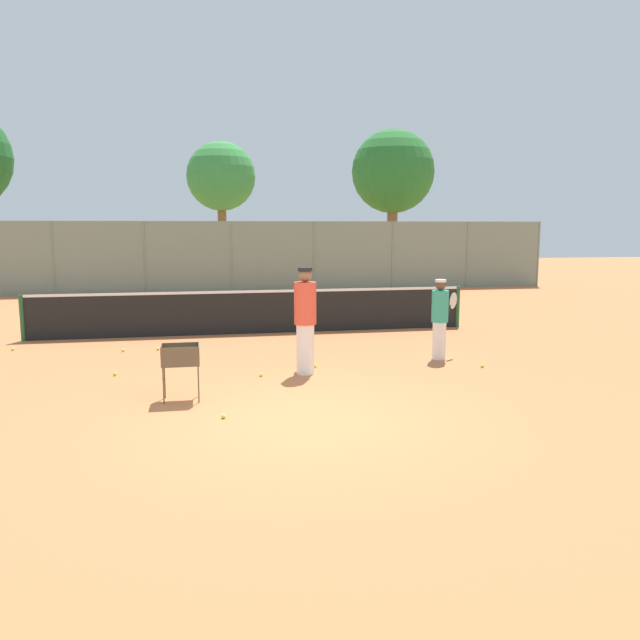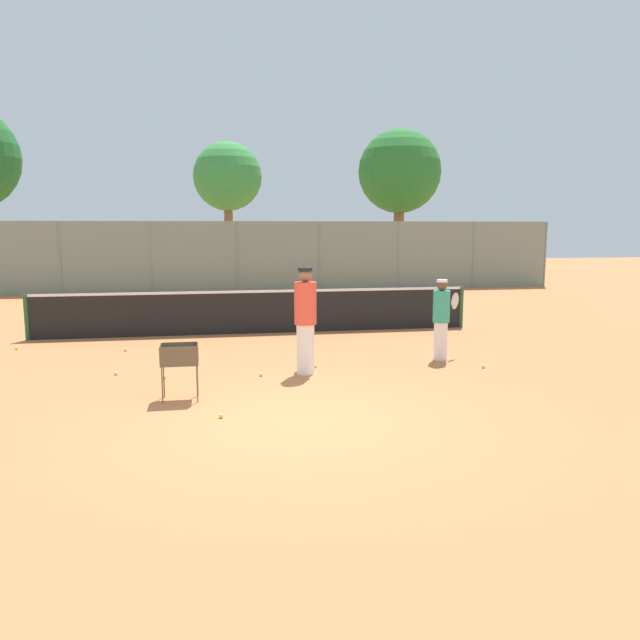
# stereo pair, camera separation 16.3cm
# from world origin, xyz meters

# --- Properties ---
(ground_plane) EXTENTS (80.00, 80.00, 0.00)m
(ground_plane) POSITION_xyz_m (0.00, 0.00, 0.00)
(ground_plane) COLOR #C67242
(tennis_net) EXTENTS (10.76, 0.10, 1.07)m
(tennis_net) POSITION_xyz_m (0.00, 7.15, 0.56)
(tennis_net) COLOR #26592D
(tennis_net) RESTS_ON ground_plane
(back_fence) EXTENTS (27.05, 0.08, 2.83)m
(back_fence) POSITION_xyz_m (-0.00, 17.28, 1.42)
(back_fence) COLOR gray
(back_fence) RESTS_ON ground_plane
(tree_0) EXTENTS (3.30, 3.30, 6.67)m
(tree_0) POSITION_xyz_m (-0.12, 22.98, 4.96)
(tree_0) COLOR brown
(tree_0) RESTS_ON ground_plane
(tree_1) EXTENTS (4.20, 4.20, 7.50)m
(tree_1) POSITION_xyz_m (8.57, 23.12, 5.34)
(tree_1) COLOR brown
(tree_1) RESTS_ON ground_plane
(player_white_outfit) EXTENTS (0.39, 0.95, 1.91)m
(player_white_outfit) POSITION_xyz_m (0.52, 2.73, 0.99)
(player_white_outfit) COLOR white
(player_white_outfit) RESTS_ON ground_plane
(player_red_cap) EXTENTS (0.74, 0.61, 1.59)m
(player_red_cap) POSITION_xyz_m (3.34, 3.43, 0.83)
(player_red_cap) COLOR white
(player_red_cap) RESTS_ON ground_plane
(ball_cart) EXTENTS (0.56, 0.41, 0.86)m
(ball_cart) POSITION_xyz_m (-1.63, 1.37, 0.63)
(ball_cart) COLOR brown
(ball_cart) RESTS_ON ground_plane
(tennis_ball_0) EXTENTS (0.07, 0.07, 0.07)m
(tennis_ball_0) POSITION_xyz_m (-1.95, 2.76, 0.03)
(tennis_ball_0) COLOR #D1E54C
(tennis_ball_0) RESTS_ON ground_plane
(tennis_ball_1) EXTENTS (0.07, 0.07, 0.07)m
(tennis_ball_1) POSITION_xyz_m (-5.25, 5.97, 0.03)
(tennis_ball_1) COLOR #D1E54C
(tennis_ball_1) RESTS_ON ground_plane
(tennis_ball_2) EXTENTS (0.07, 0.07, 0.07)m
(tennis_ball_2) POSITION_xyz_m (-1.04, 0.32, 0.03)
(tennis_ball_2) COLOR #D1E54C
(tennis_ball_2) RESTS_ON ground_plane
(tennis_ball_3) EXTENTS (0.07, 0.07, 0.07)m
(tennis_ball_3) POSITION_xyz_m (-2.93, 5.39, 0.03)
(tennis_ball_3) COLOR #D1E54C
(tennis_ball_3) RESTS_ON ground_plane
(tennis_ball_4) EXTENTS (0.07, 0.07, 0.07)m
(tennis_ball_4) POSITION_xyz_m (-2.82, 3.19, 0.03)
(tennis_ball_4) COLOR #D1E54C
(tennis_ball_4) RESTS_ON ground_plane
(tennis_ball_5) EXTENTS (0.07, 0.07, 0.07)m
(tennis_ball_5) POSITION_xyz_m (-0.29, 2.65, 0.03)
(tennis_ball_5) COLOR #D1E54C
(tennis_ball_5) RESTS_ON ground_plane
(tennis_ball_6) EXTENTS (0.07, 0.07, 0.07)m
(tennis_ball_6) POSITION_xyz_m (3.85, 2.55, 0.03)
(tennis_ball_6) COLOR #D1E54C
(tennis_ball_6) RESTS_ON ground_plane
(tennis_ball_7) EXTENTS (0.07, 0.07, 0.07)m
(tennis_ball_7) POSITION_xyz_m (0.77, 3.17, 0.03)
(tennis_ball_7) COLOR #D1E54C
(tennis_ball_7) RESTS_ON ground_plane
(tennis_ball_8) EXTENTS (0.07, 0.07, 0.07)m
(tennis_ball_8) POSITION_xyz_m (-2.22, 5.41, 0.03)
(tennis_ball_8) COLOR #D1E54C
(tennis_ball_8) RESTS_ON ground_plane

